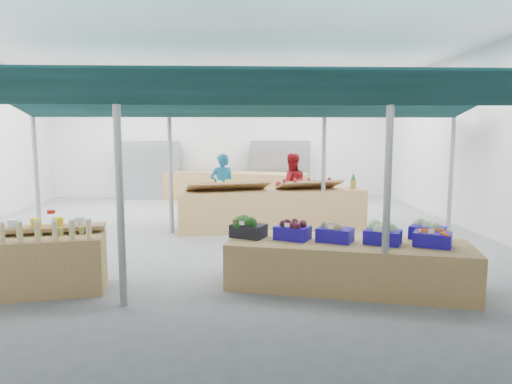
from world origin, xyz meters
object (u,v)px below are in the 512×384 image
bottle_shelf (38,261)px  vendor_left (222,187)px  fruit_counter (271,209)px  veg_counter (348,264)px  vendor_right (291,187)px

bottle_shelf → vendor_left: (2.48, 5.31, 0.44)m
fruit_counter → vendor_left: vendor_left is taller
veg_counter → vendor_right: bearing=106.8°
veg_counter → fruit_counter: size_ratio=0.80×
bottle_shelf → fruit_counter: size_ratio=0.44×
bottle_shelf → vendor_right: vendor_right is taller
bottle_shelf → fruit_counter: bearing=38.5°
vendor_left → vendor_right: same height
bottle_shelf → veg_counter: 4.50m
vendor_left → vendor_right: size_ratio=1.00×
veg_counter → fruit_counter: fruit_counter is taller
fruit_counter → veg_counter: bearing=-85.5°
bottle_shelf → vendor_right: bearing=40.8°
veg_counter → fruit_counter: (-0.82, 4.20, 0.13)m
veg_counter → vendor_left: bearing=125.3°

